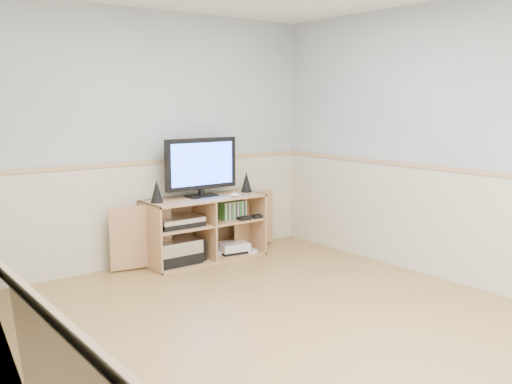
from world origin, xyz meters
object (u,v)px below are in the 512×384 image
Objects in this scene: media_cabinet at (202,227)px; game_consoles at (231,248)px; monitor at (201,165)px; keyboard at (215,198)px.

media_cabinet reaches higher than game_consoles.
monitor reaches higher than media_cabinet.
keyboard is at bearing -79.85° from media_cabinet.
monitor is 0.96m from game_consoles.
media_cabinet is at bearing 168.08° from game_consoles.
media_cabinet is 6.86× the size of keyboard.
keyboard reaches higher than media_cabinet.
game_consoles is at bearing 23.31° from keyboard.
monitor is at bearing 169.40° from game_consoles.
game_consoles is (0.32, -0.06, -0.90)m from monitor.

